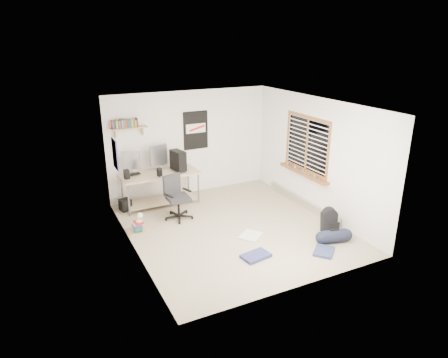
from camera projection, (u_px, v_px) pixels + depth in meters
name	position (u px, v px, depth m)	size (l,w,h in m)	color
floor	(233.00, 228.00, 8.10)	(4.00, 4.50, 0.01)	gray
ceiling	(234.00, 104.00, 7.26)	(4.00, 4.50, 0.01)	white
back_wall	(190.00, 143.00, 9.58)	(4.00, 0.01, 2.50)	silver
left_wall	(130.00, 186.00, 6.84)	(0.01, 4.50, 2.50)	silver
right_wall	(316.00, 156.00, 8.52)	(0.01, 4.50, 2.50)	silver
desk	(161.00, 189.00, 9.12)	(1.73, 0.76, 0.79)	beige
monitor_left	(131.00, 164.00, 8.82)	(0.39, 0.10, 0.43)	#ACACB2
monitor_right	(159.00, 159.00, 9.08)	(0.45, 0.11, 0.49)	#98999D
pc_tower	(178.00, 160.00, 9.04)	(0.20, 0.43, 0.45)	black
keyboard	(132.00, 174.00, 8.79)	(0.36, 0.13, 0.02)	black
speaker_left	(127.00, 174.00, 8.51)	(0.10, 0.10, 0.20)	black
speaker_right	(159.00, 172.00, 8.67)	(0.09, 0.09, 0.18)	black
office_chair	(178.00, 197.00, 8.37)	(0.62, 0.62, 0.95)	#262528
wall_shelf	(129.00, 128.00, 8.70)	(0.80, 0.22, 0.24)	tan
poster_back_wall	(196.00, 130.00, 9.52)	(0.62, 0.03, 0.92)	black
poster_left_wall	(115.00, 154.00, 7.78)	(0.02, 0.42, 0.60)	navy
window	(306.00, 144.00, 8.68)	(0.10, 1.50, 1.26)	brown
baseboard_heater	(302.00, 202.00, 9.14)	(0.08, 2.50, 0.18)	#B7B2A8
backpack	(329.00, 222.00, 7.88)	(0.30, 0.24, 0.39)	black
duffel_bag	(334.00, 236.00, 7.48)	(0.25, 0.25, 0.49)	black
tshirt	(251.00, 236.00, 7.73)	(0.43, 0.36, 0.04)	silver
jeans_a	(256.00, 256.00, 7.01)	(0.50, 0.32, 0.05)	navy
jeans_b	(324.00, 251.00, 7.16)	(0.43, 0.32, 0.05)	navy
book_stack	(138.00, 224.00, 7.92)	(0.39, 0.32, 0.27)	olive
desk_lamp	(139.00, 214.00, 7.84)	(0.12, 0.20, 0.20)	white
subwoofer	(125.00, 205.00, 8.86)	(0.23, 0.23, 0.25)	black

